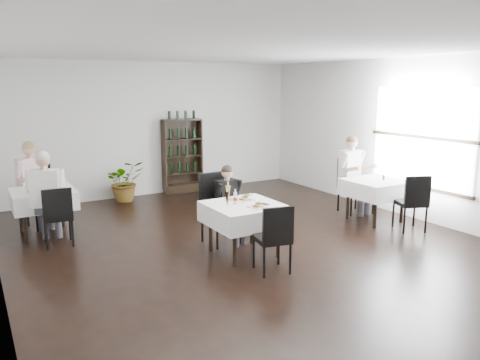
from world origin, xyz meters
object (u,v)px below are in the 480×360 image
Objects in this scene: main_table at (244,214)px; diner_main at (230,198)px; potted_tree at (125,181)px; wine_shelf at (182,157)px.

diner_main reaches higher than main_table.
potted_tree is at bearing 100.10° from diner_main.
wine_shelf is 1.96× the size of potted_tree.
main_table is at bearing -98.82° from diner_main.
wine_shelf is 1.70× the size of main_table.
main_table is at bearing -101.78° from wine_shelf.
potted_tree is (-0.54, 4.12, -0.18)m from main_table.
main_table is 1.16× the size of potted_tree.
potted_tree is (-1.44, -0.19, -0.40)m from wine_shelf.
main_table is (-0.90, -4.31, -0.23)m from wine_shelf.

